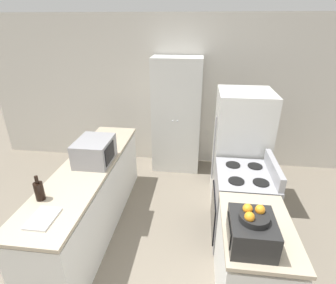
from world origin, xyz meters
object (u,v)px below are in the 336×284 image
wine_bottle (39,191)px  stove (242,205)px  refrigerator (239,150)px  pantry_cabinet (176,116)px  fruit_bowl (254,216)px  microwave (95,151)px  toaster_oven (251,232)px

wine_bottle → stove: bearing=19.4°
refrigerator → wine_bottle: refrigerator is taller
pantry_cabinet → stove: 1.97m
pantry_cabinet → wine_bottle: pantry_cabinet is taller
refrigerator → fruit_bowl: bearing=-95.0°
stove → microwave: bearing=177.9°
wine_bottle → pantry_cabinet: bearing=65.2°
pantry_cabinet → stove: (0.94, -1.64, -0.52)m
microwave → fruit_bowl: bearing=-33.7°
microwave → toaster_oven: size_ratio=1.30×
refrigerator → wine_bottle: bearing=-144.3°
refrigerator → microwave: bearing=-159.0°
stove → wine_bottle: bearing=-160.6°
stove → pantry_cabinet: bearing=119.8°
stove → fruit_bowl: 1.27m
refrigerator → wine_bottle: 2.54m
pantry_cabinet → wine_bottle: (-1.09, -2.36, 0.02)m
toaster_oven → fruit_bowl: 0.15m
refrigerator → microwave: size_ratio=3.34×
refrigerator → fruit_bowl: 1.84m
fruit_bowl → wine_bottle: bearing=170.4°
stove → refrigerator: (0.03, 0.76, 0.37)m
wine_bottle → toaster_oven: wine_bottle is taller
refrigerator → microwave: refrigerator is taller
toaster_oven → fruit_bowl: bearing=152.1°
wine_bottle → toaster_oven: 1.93m
stove → microwave: 1.88m
fruit_bowl → toaster_oven: bearing=-27.9°
stove → toaster_oven: 1.19m
pantry_cabinet → stove: pantry_cabinet is taller
stove → refrigerator: size_ratio=0.64×
refrigerator → wine_bottle: (-2.06, -1.48, 0.17)m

